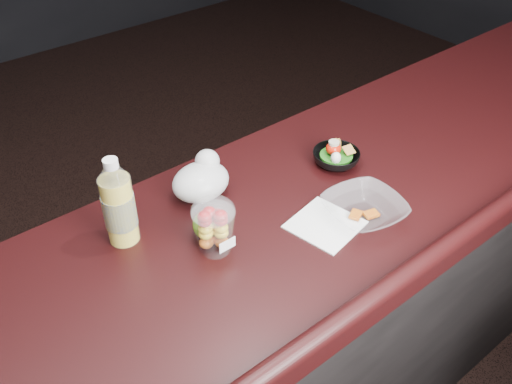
% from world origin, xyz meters
% --- Properties ---
extents(counter, '(4.06, 0.71, 1.02)m').
position_xyz_m(counter, '(0.00, 0.30, 0.51)').
color(counter, black).
rests_on(counter, ground).
extents(lemonade_bottle, '(0.08, 0.08, 0.24)m').
position_xyz_m(lemonade_bottle, '(-0.28, 0.48, 1.12)').
color(lemonade_bottle, yellow).
rests_on(lemonade_bottle, counter).
extents(fruit_cup, '(0.10, 0.10, 0.15)m').
position_xyz_m(fruit_cup, '(-0.13, 0.30, 1.10)').
color(fruit_cup, white).
rests_on(fruit_cup, counter).
extents(green_apple, '(0.08, 0.08, 0.09)m').
position_xyz_m(green_apple, '(-0.11, 0.35, 1.06)').
color(green_apple, '#337D0E').
rests_on(green_apple, counter).
extents(plastic_bag, '(0.16, 0.13, 0.12)m').
position_xyz_m(plastic_bag, '(-0.03, 0.50, 1.07)').
color(plastic_bag, silver).
rests_on(plastic_bag, counter).
extents(snack_bowl, '(0.17, 0.17, 0.07)m').
position_xyz_m(snack_bowl, '(0.35, 0.37, 1.05)').
color(snack_bowl, black).
rests_on(snack_bowl, counter).
extents(takeout_bowl, '(0.23, 0.23, 0.05)m').
position_xyz_m(takeout_bowl, '(0.24, 0.16, 1.04)').
color(takeout_bowl, silver).
rests_on(takeout_bowl, counter).
extents(paper_napkin, '(0.19, 0.19, 0.00)m').
position_xyz_m(paper_napkin, '(0.14, 0.20, 1.02)').
color(paper_napkin, white).
rests_on(paper_napkin, counter).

